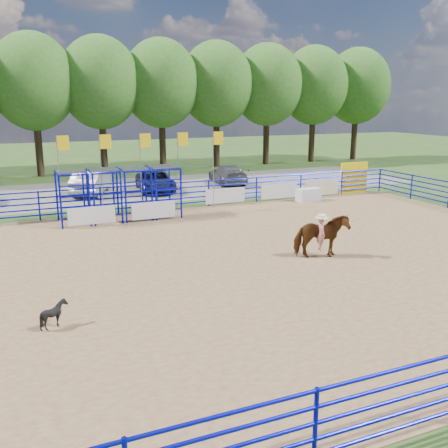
{
  "coord_description": "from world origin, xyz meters",
  "views": [
    {
      "loc": [
        -7.01,
        -15.76,
        5.82
      ],
      "look_at": [
        0.11,
        1.0,
        1.3
      ],
      "focal_mm": 40.0,
      "sensor_mm": 36.0,
      "label": 1
    }
  ],
  "objects": [
    {
      "name": "ground",
      "position": [
        0.0,
        0.0,
        0.0
      ],
      "size": [
        120.0,
        120.0,
        0.0
      ],
      "primitive_type": "plane",
      "color": "#3F5E25",
      "rests_on": "ground"
    },
    {
      "name": "arena_dirt",
      "position": [
        0.0,
        0.0,
        0.01
      ],
      "size": [
        30.0,
        20.0,
        0.02
      ],
      "primitive_type": "cube",
      "color": "#A37B51",
      "rests_on": "ground"
    },
    {
      "name": "gravel_strip",
      "position": [
        0.0,
        17.0,
        0.01
      ],
      "size": [
        40.0,
        10.0,
        0.01
      ],
      "primitive_type": "cube",
      "color": "gray",
      "rests_on": "ground"
    },
    {
      "name": "announcer_table",
      "position": [
        8.94,
        8.99,
        0.4
      ],
      "size": [
        1.47,
        0.75,
        0.76
      ],
      "primitive_type": "cube",
      "rotation": [
        0.0,
        0.0,
        0.06
      ],
      "color": "silver",
      "rests_on": "arena_dirt"
    },
    {
      "name": "horse_and_rider",
      "position": [
        3.43,
        -0.53,
        0.92
      ],
      "size": [
        2.15,
        1.36,
        2.31
      ],
      "color": "#5A3012",
      "rests_on": "arena_dirt"
    },
    {
      "name": "calf",
      "position": [
        -6.38,
        -2.88,
        0.38
      ],
      "size": [
        0.79,
        0.74,
        0.73
      ],
      "primitive_type": "imported",
      "rotation": [
        0.0,
        0.0,
        1.31
      ],
      "color": "black",
      "rests_on": "arena_dirt"
    },
    {
      "name": "car_b",
      "position": [
        -2.5,
        16.49,
        0.79
      ],
      "size": [
        3.32,
        4.99,
        1.55
      ],
      "primitive_type": "imported",
      "rotation": [
        0.0,
        0.0,
        2.75
      ],
      "color": "gray",
      "rests_on": "gravel_strip"
    },
    {
      "name": "car_c",
      "position": [
        1.5,
        15.82,
        0.67
      ],
      "size": [
        2.75,
        4.97,
        1.32
      ],
      "primitive_type": "imported",
      "rotation": [
        0.0,
        0.0,
        -0.12
      ],
      "color": "#141832",
      "rests_on": "gravel_strip"
    },
    {
      "name": "car_d",
      "position": [
        7.08,
        16.71,
        0.69
      ],
      "size": [
        2.4,
        4.85,
        1.35
      ],
      "primitive_type": "imported",
      "rotation": [
        0.0,
        0.0,
        3.03
      ],
      "color": "#4F4F51",
      "rests_on": "gravel_strip"
    },
    {
      "name": "perimeter_fence",
      "position": [
        0.0,
        0.0,
        0.75
      ],
      "size": [
        30.1,
        20.1,
        1.5
      ],
      "color": "#080CBA",
      "rests_on": "ground"
    },
    {
      "name": "chute_assembly",
      "position": [
        -1.9,
        8.84,
        1.26
      ],
      "size": [
        19.32,
        2.41,
        4.2
      ],
      "color": "#080CBA",
      "rests_on": "ground"
    },
    {
      "name": "treeline",
      "position": [
        0.0,
        26.0,
        7.53
      ],
      "size": [
        56.4,
        6.4,
        11.24
      ],
      "color": "#3F2B19",
      "rests_on": "ground"
    }
  ]
}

